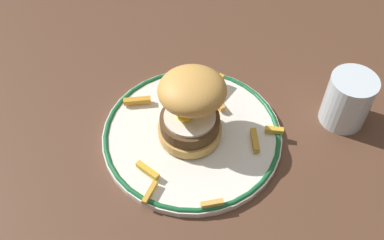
% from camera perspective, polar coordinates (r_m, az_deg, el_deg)
% --- Properties ---
extents(ground_plane, '(1.42, 0.93, 0.04)m').
position_cam_1_polar(ground_plane, '(0.77, -0.65, -2.41)').
color(ground_plane, brown).
extents(dinner_plate, '(0.30, 0.30, 0.02)m').
position_cam_1_polar(dinner_plate, '(0.74, 0.00, -1.85)').
color(dinner_plate, white).
rests_on(dinner_plate, ground_plane).
extents(burger, '(0.13, 0.14, 0.12)m').
position_cam_1_polar(burger, '(0.69, -0.09, 2.02)').
color(burger, tan).
rests_on(burger, dinner_plate).
extents(fries_pile, '(0.28, 0.27, 0.02)m').
position_cam_1_polar(fries_pile, '(0.73, 0.41, -0.72)').
color(fries_pile, gold).
rests_on(fries_pile, dinner_plate).
extents(water_glass, '(0.08, 0.08, 0.09)m').
position_cam_1_polar(water_glass, '(0.78, 19.24, 2.10)').
color(water_glass, silver).
rests_on(water_glass, ground_plane).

